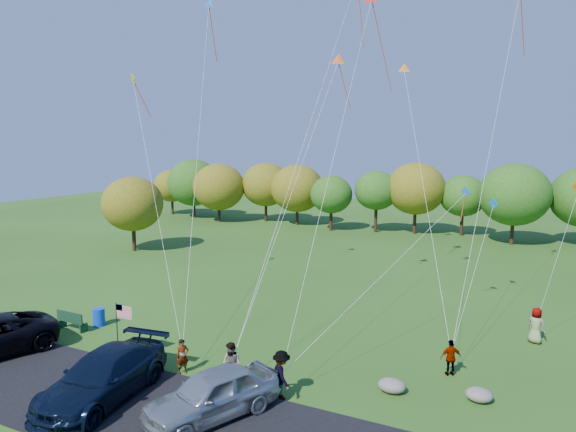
% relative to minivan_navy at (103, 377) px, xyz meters
% --- Properties ---
extents(ground, '(140.00, 140.00, 0.00)m').
position_rel_minivan_navy_xyz_m(ground, '(3.09, 4.03, -0.97)').
color(ground, '#2B5016').
rests_on(ground, ground).
extents(asphalt_lane, '(44.00, 6.00, 0.06)m').
position_rel_minivan_navy_xyz_m(asphalt_lane, '(3.09, 0.03, -0.94)').
color(asphalt_lane, black).
rests_on(asphalt_lane, ground).
extents(treeline, '(75.59, 27.86, 8.18)m').
position_rel_minivan_navy_xyz_m(treeline, '(1.92, 40.06, 3.81)').
color(treeline, '#382214').
rests_on(treeline, ground).
extents(minivan_navy, '(3.29, 6.51, 1.81)m').
position_rel_minivan_navy_xyz_m(minivan_navy, '(0.00, 0.00, 0.00)').
color(minivan_navy, black).
rests_on(minivan_navy, asphalt_lane).
extents(minivan_silver, '(4.00, 5.58, 1.77)m').
position_rel_minivan_navy_xyz_m(minivan_silver, '(4.58, 0.79, -0.02)').
color(minivan_silver, '#A4ACAF').
rests_on(minivan_silver, asphalt_lane).
extents(flyer_a, '(0.63, 0.67, 1.53)m').
position_rel_minivan_navy_xyz_m(flyer_a, '(1.28, 3.30, -0.20)').
color(flyer_a, '#4C4C59').
rests_on(flyer_a, ground).
extents(flyer_b, '(1.01, 0.85, 1.85)m').
position_rel_minivan_navy_xyz_m(flyer_b, '(3.85, 3.23, -0.04)').
color(flyer_b, '#4C4C59').
rests_on(flyer_b, ground).
extents(flyer_c, '(1.41, 1.38, 1.94)m').
position_rel_minivan_navy_xyz_m(flyer_c, '(6.17, 3.23, 0.00)').
color(flyer_c, '#4C4C59').
rests_on(flyer_c, ground).
extents(flyer_d, '(1.00, 0.80, 1.59)m').
position_rel_minivan_navy_xyz_m(flyer_d, '(11.82, 8.29, -0.17)').
color(flyer_d, '#4C4C59').
rests_on(flyer_d, ground).
extents(flyer_e, '(1.05, 0.89, 1.83)m').
position_rel_minivan_navy_xyz_m(flyer_e, '(15.06, 13.96, -0.05)').
color(flyer_e, '#4C4C59').
rests_on(flyer_e, ground).
extents(park_bench, '(1.92, 0.49, 1.06)m').
position_rel_minivan_navy_xyz_m(park_bench, '(-7.32, 4.78, -0.40)').
color(park_bench, '#143921').
rests_on(park_bench, ground).
extents(trash_barrel, '(0.65, 0.65, 0.98)m').
position_rel_minivan_navy_xyz_m(trash_barrel, '(-6.56, 5.99, -0.48)').
color(trash_barrel, blue).
rests_on(trash_barrel, ground).
extents(flag_assembly, '(0.97, 0.63, 2.62)m').
position_rel_minivan_navy_xyz_m(flag_assembly, '(-2.24, 3.33, 1.01)').
color(flag_assembly, black).
rests_on(flag_assembly, ground).
extents(boulder_near, '(1.14, 0.89, 0.57)m').
position_rel_minivan_navy_xyz_m(boulder_near, '(9.95, 5.64, -0.68)').
color(boulder_near, gray).
rests_on(boulder_near, ground).
extents(boulder_far, '(1.04, 0.87, 0.54)m').
position_rel_minivan_navy_xyz_m(boulder_far, '(13.19, 6.42, -0.70)').
color(boulder_far, gray).
rests_on(boulder_far, ground).
extents(kites_aloft, '(25.31, 12.18, 16.12)m').
position_rel_minivan_navy_xyz_m(kites_aloft, '(4.67, 18.15, 16.21)').
color(kites_aloft, red).
rests_on(kites_aloft, ground).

